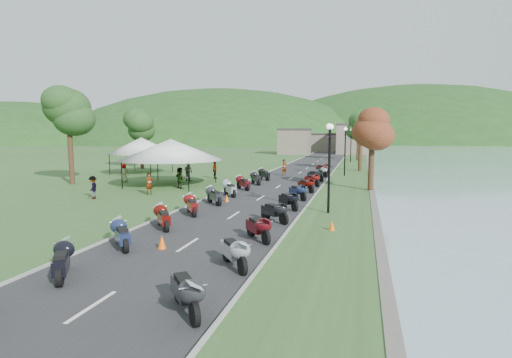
% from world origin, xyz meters
% --- Properties ---
extents(road, '(7.00, 120.00, 0.02)m').
position_xyz_m(road, '(0.00, 40.00, 0.01)').
color(road, '#2D2D2F').
rests_on(road, ground).
extents(hills_backdrop, '(360.00, 120.00, 76.00)m').
position_xyz_m(hills_backdrop, '(0.00, 200.00, 0.00)').
color(hills_backdrop, '#285621').
rests_on(hills_backdrop, ground).
extents(far_building, '(18.00, 16.00, 5.00)m').
position_xyz_m(far_building, '(-2.00, 85.00, 2.50)').
color(far_building, '#7A6D5F').
rests_on(far_building, ground).
extents(moto_row_left, '(2.60, 42.52, 1.10)m').
position_xyz_m(moto_row_left, '(-2.30, 12.25, 0.55)').
color(moto_row_left, '#331411').
rests_on(moto_row_left, ground).
extents(moto_row_right, '(2.60, 38.04, 1.10)m').
position_xyz_m(moto_row_right, '(2.60, 22.15, 0.55)').
color(moto_row_right, '#331411').
rests_on(moto_row_right, ground).
extents(vendor_tent_main, '(5.88, 5.88, 4.00)m').
position_xyz_m(vendor_tent_main, '(-9.13, 26.60, 2.00)').
color(vendor_tent_main, silver).
rests_on(vendor_tent_main, ground).
extents(vendor_tent_side, '(4.86, 4.86, 4.00)m').
position_xyz_m(vendor_tent_side, '(-16.79, 34.63, 2.00)').
color(vendor_tent_side, silver).
rests_on(vendor_tent_side, ground).
extents(tree_park_left, '(3.84, 3.84, 10.68)m').
position_xyz_m(tree_park_left, '(-18.05, 25.07, 5.34)').
color(tree_park_left, '#2D5724').
rests_on(tree_park_left, ground).
extents(tree_lakeside, '(2.72, 2.72, 7.54)m').
position_xyz_m(tree_lakeside, '(7.46, 27.89, 3.77)').
color(tree_lakeside, '#2D5724').
rests_on(tree_lakeside, ground).
extents(pedestrian_a, '(0.66, 0.73, 1.63)m').
position_xyz_m(pedestrian_a, '(-8.29, 21.42, 0.00)').
color(pedestrian_a, slate).
rests_on(pedestrian_a, ground).
extents(pedestrian_b, '(1.01, 0.76, 1.84)m').
position_xyz_m(pedestrian_b, '(-8.96, 29.68, 0.00)').
color(pedestrian_b, slate).
rests_on(pedestrian_b, ground).
extents(pedestrian_c, '(0.77, 1.11, 1.59)m').
position_xyz_m(pedestrian_c, '(-11.11, 18.77, 0.00)').
color(pedestrian_c, slate).
rests_on(pedestrian_c, ground).
extents(traffic_cone_near, '(0.35, 0.35, 0.55)m').
position_xyz_m(traffic_cone_near, '(-0.77, 9.25, 0.28)').
color(traffic_cone_near, '#F2590C').
rests_on(traffic_cone_near, ground).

